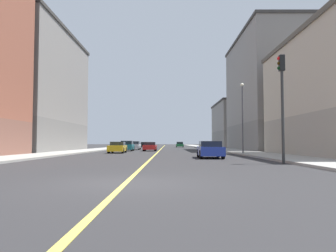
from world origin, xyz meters
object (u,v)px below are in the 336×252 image
(car_green, at_px, (180,145))
(car_yellow, at_px, (118,147))
(street_lamp_left_near, at_px, (243,110))
(car_black, at_px, (144,145))
(building_left_mid, at_px, (276,93))
(car_red, at_px, (150,146))
(building_left_far, at_px, (243,125))
(car_blue, at_px, (210,150))
(car_silver, at_px, (135,146))
(traffic_light_left_near, at_px, (282,93))
(building_right_midblock, at_px, (27,91))
(car_teal, at_px, (127,146))

(car_green, bearing_deg, car_yellow, -101.88)
(street_lamp_left_near, distance_m, car_black, 49.90)
(car_yellow, bearing_deg, street_lamp_left_near, -19.32)
(building_left_mid, height_order, car_red, building_left_mid)
(building_left_mid, relative_size, building_left_far, 1.20)
(street_lamp_left_near, height_order, car_black, street_lamp_left_near)
(street_lamp_left_near, relative_size, car_blue, 1.62)
(street_lamp_left_near, distance_m, car_silver, 24.75)
(building_left_far, distance_m, traffic_light_left_near, 51.79)
(building_left_far, height_order, car_red, building_left_far)
(car_yellow, height_order, car_green, car_green)
(street_lamp_left_near, xyz_separation_m, car_red, (-9.97, 12.99, -3.78))
(car_red, height_order, car_black, car_black)
(building_left_far, relative_size, car_black, 3.67)
(building_left_far, bearing_deg, street_lamp_left_near, -103.34)
(building_left_mid, distance_m, car_black, 39.80)
(building_right_midblock, relative_size, traffic_light_left_near, 3.28)
(street_lamp_left_near, distance_m, car_yellow, 14.49)
(car_yellow, bearing_deg, building_right_midblock, 156.81)
(car_teal, bearing_deg, building_right_midblock, -167.34)
(building_right_midblock, bearing_deg, building_left_far, 37.57)
(car_silver, bearing_deg, street_lamp_left_near, -58.04)
(building_left_mid, height_order, car_yellow, building_left_mid)
(car_yellow, distance_m, car_silver, 16.14)
(car_teal, bearing_deg, car_yellow, -89.92)
(car_yellow, xyz_separation_m, car_black, (-0.26, 43.27, 0.02))
(car_blue, xyz_separation_m, car_yellow, (-9.00, 11.59, -0.02))
(car_green, relative_size, car_black, 0.94)
(building_right_midblock, xyz_separation_m, car_teal, (12.99, 2.92, -7.32))
(car_blue, xyz_separation_m, car_black, (-9.26, 54.87, 0.00))
(street_lamp_left_near, bearing_deg, car_teal, 135.22)
(car_teal, xyz_separation_m, car_green, (8.65, 32.57, -0.03))
(building_left_far, distance_m, car_blue, 46.15)
(car_teal, relative_size, car_red, 0.96)
(street_lamp_left_near, xyz_separation_m, car_silver, (-12.95, 20.76, -3.73))
(traffic_light_left_near, height_order, car_teal, traffic_light_left_near)
(car_green, bearing_deg, car_silver, -108.61)
(traffic_light_left_near, relative_size, car_yellow, 1.40)
(building_left_mid, height_order, car_teal, building_left_mid)
(traffic_light_left_near, distance_m, car_green, 59.61)
(building_left_far, xyz_separation_m, car_black, (-22.25, 10.79, -4.27))
(car_yellow, height_order, car_silver, car_silver)
(building_left_far, distance_m, car_red, 30.87)
(building_left_far, relative_size, traffic_light_left_near, 2.74)
(car_green, bearing_deg, traffic_light_left_near, -86.59)
(car_teal, bearing_deg, building_left_mid, 7.16)
(car_red, bearing_deg, car_blue, -73.86)
(car_blue, bearing_deg, car_yellow, 127.83)
(street_lamp_left_near, xyz_separation_m, car_black, (-13.46, 47.90, -3.75))
(car_red, height_order, car_silver, car_silver)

